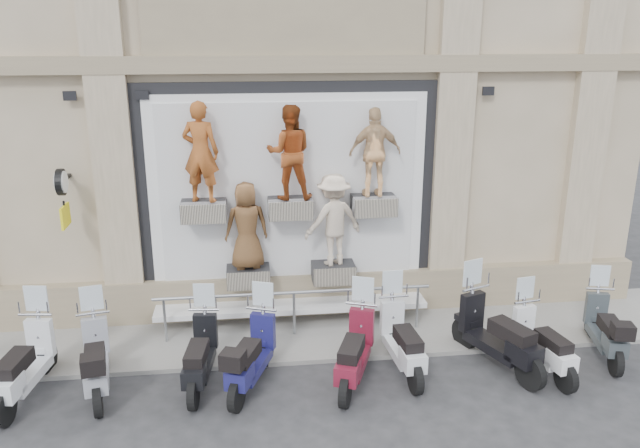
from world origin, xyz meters
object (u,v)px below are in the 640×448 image
at_px(scooter_j, 607,317).
at_px(scooter_c, 95,347).
at_px(scooter_g, 403,328).
at_px(scooter_h, 499,321).
at_px(scooter_b, 22,351).
at_px(scooter_e, 251,343).
at_px(guard_rail, 294,315).
at_px(scooter_f, 355,338).
at_px(scooter_i, 543,331).
at_px(clock_sign_bracket, 62,190).
at_px(scooter_d, 199,342).

bearing_deg(scooter_j, scooter_c, -166.19).
height_order(scooter_g, scooter_j, scooter_g).
height_order(scooter_c, scooter_h, scooter_h).
distance_m(scooter_b, scooter_e, 3.43).
distance_m(guard_rail, scooter_g, 2.17).
bearing_deg(scooter_g, guard_rail, 136.70).
bearing_deg(scooter_h, scooter_f, 162.58).
xyz_separation_m(guard_rail, scooter_i, (3.93, -1.67, 0.26)).
bearing_deg(clock_sign_bracket, scooter_f, -23.92).
xyz_separation_m(scooter_b, scooter_j, (9.47, 0.12, -0.06)).
relative_size(scooter_f, scooter_h, 0.92).
bearing_deg(clock_sign_bracket, scooter_j, -11.02).
relative_size(clock_sign_bracket, scooter_d, 0.56).
xyz_separation_m(scooter_f, scooter_j, (4.42, 0.32, -0.06)).
bearing_deg(scooter_d, clock_sign_bracket, 147.60).
height_order(clock_sign_bracket, scooter_h, clock_sign_bracket).
height_order(clock_sign_bracket, scooter_d, clock_sign_bracket).
distance_m(guard_rail, scooter_c, 3.49).
distance_m(scooter_f, scooter_g, 0.87).
bearing_deg(clock_sign_bracket, scooter_i, -15.29).
bearing_deg(scooter_h, scooter_i, -38.92).
bearing_deg(guard_rail, clock_sign_bracket, 173.16).
height_order(scooter_e, scooter_h, scooter_h).
relative_size(guard_rail, scooter_c, 2.69).
xyz_separation_m(scooter_d, scooter_j, (6.85, 0.08, -0.02)).
xyz_separation_m(clock_sign_bracket, scooter_e, (3.10, -2.02, -2.04)).
distance_m(scooter_c, scooter_d, 1.58).
relative_size(clock_sign_bracket, scooter_h, 0.49).
xyz_separation_m(scooter_d, scooter_i, (5.53, -0.28, -0.02)).
height_order(scooter_b, scooter_f, scooter_b).
height_order(scooter_b, scooter_c, scooter_b).
distance_m(scooter_d, scooter_e, 0.82).
xyz_separation_m(scooter_c, scooter_d, (1.58, -0.00, -0.02)).
bearing_deg(scooter_f, scooter_h, 25.23).
relative_size(scooter_b, scooter_i, 1.09).
xyz_separation_m(guard_rail, scooter_g, (1.66, -1.37, 0.30)).
distance_m(scooter_e, scooter_f, 1.63).
bearing_deg(scooter_d, scooter_i, 3.80).
bearing_deg(scooter_b, scooter_e, 5.77).
bearing_deg(scooter_f, scooter_i, 20.37).
height_order(scooter_f, scooter_g, scooter_f).
relative_size(guard_rail, scooter_h, 2.42).
xyz_separation_m(clock_sign_bracket, scooter_j, (9.15, -1.78, -2.07)).
height_order(scooter_i, scooter_j, scooter_j).
bearing_deg(scooter_d, scooter_b, -172.52).
xyz_separation_m(scooter_c, scooter_g, (4.85, 0.02, 0.01)).
distance_m(scooter_h, scooter_i, 0.73).
relative_size(scooter_g, scooter_i, 1.06).
height_order(clock_sign_bracket, scooter_c, clock_sign_bracket).
bearing_deg(scooter_c, clock_sign_bracket, 99.77).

